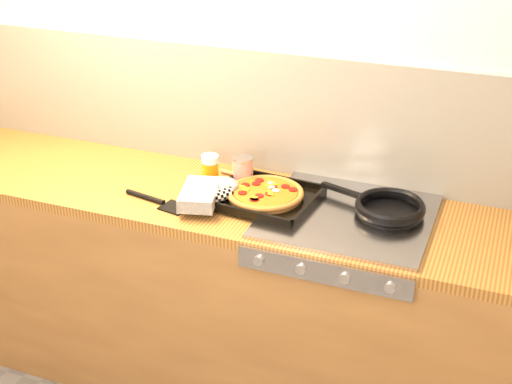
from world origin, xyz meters
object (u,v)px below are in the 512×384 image
at_px(frying_pan, 389,208).
at_px(juice_glass, 210,168).
at_px(pizza_on_tray, 248,194).
at_px(tomato_can, 243,171).

height_order(frying_pan, juice_glass, juice_glass).
bearing_deg(juice_glass, pizza_on_tray, -30.36).
height_order(pizza_on_tray, frying_pan, pizza_on_tray).
relative_size(frying_pan, juice_glass, 3.87).
distance_m(frying_pan, tomato_can, 0.60).
bearing_deg(juice_glass, frying_pan, -3.12).
xyz_separation_m(tomato_can, juice_glass, (-0.13, -0.02, -0.00)).
distance_m(tomato_can, juice_glass, 0.13).
xyz_separation_m(pizza_on_tray, tomato_can, (-0.08, 0.14, 0.02)).
height_order(pizza_on_tray, tomato_can, tomato_can).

